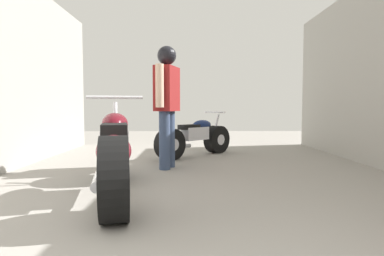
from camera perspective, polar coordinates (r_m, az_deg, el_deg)
ground_plane at (r=4.00m, az=1.22°, el=-9.08°), size 16.35×16.35×0.00m
motorcycle_maroon_cruiser at (r=3.26m, az=-13.48°, el=-4.46°), size 0.79×2.18×1.02m
motorcycle_black_naked at (r=5.82m, az=0.32°, el=-1.82°), size 1.39×1.36×0.81m
mechanic_in_blue at (r=4.66m, az=-4.44°, el=5.72°), size 0.37×0.69×1.76m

